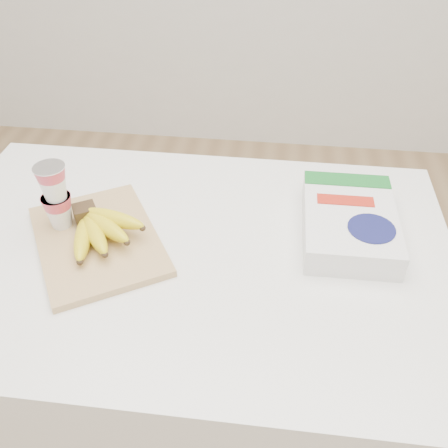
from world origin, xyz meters
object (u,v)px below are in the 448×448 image
object	(u,v)px
bananas	(98,228)
cereal_box	(349,222)
table	(193,368)
yogurt_stack	(55,195)
cutting_board	(98,240)

from	to	relation	value
bananas	cereal_box	world-z (taller)	bananas
table	yogurt_stack	distance (m)	0.60
yogurt_stack	cereal_box	size ratio (longest dim) A/B	0.53
table	yogurt_stack	xyz separation A→B (m)	(-0.28, 0.03, 0.53)
table	cereal_box	size ratio (longest dim) A/B	3.95
table	cutting_board	world-z (taller)	cutting_board
yogurt_stack	cereal_box	bearing A→B (deg)	6.39
table	bananas	bearing A→B (deg)	-178.72
bananas	yogurt_stack	bearing A→B (deg)	162.44
table	cutting_board	xyz separation A→B (m)	(-0.19, -0.01, 0.44)
cutting_board	bananas	size ratio (longest dim) A/B	1.78
table	cereal_box	xyz separation A→B (m)	(0.35, 0.10, 0.47)
cutting_board	yogurt_stack	world-z (taller)	yogurt_stack
table	cutting_board	distance (m)	0.48
table	cereal_box	world-z (taller)	cereal_box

